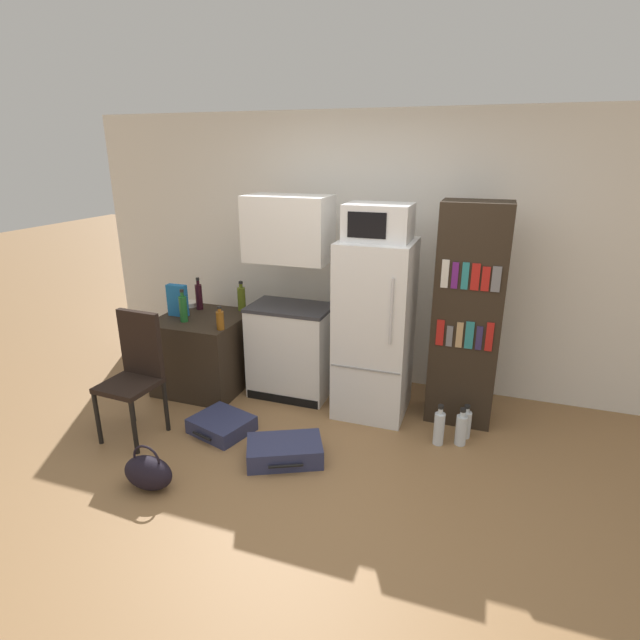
% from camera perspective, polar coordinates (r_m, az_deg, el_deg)
% --- Properties ---
extents(ground_plane, '(24.00, 24.00, 0.00)m').
position_cam_1_polar(ground_plane, '(3.57, -1.60, -19.32)').
color(ground_plane, olive).
extents(wall_back, '(6.40, 0.10, 2.55)m').
position_cam_1_polar(wall_back, '(4.78, 9.17, 7.42)').
color(wall_back, white).
rests_on(wall_back, ground_plane).
extents(side_table, '(0.77, 0.78, 0.72)m').
position_cam_1_polar(side_table, '(4.94, -13.05, -3.60)').
color(side_table, '#2D2319').
rests_on(side_table, ground_plane).
extents(kitchen_hutch, '(0.74, 0.49, 1.84)m').
position_cam_1_polar(kitchen_hutch, '(4.53, -3.43, 1.22)').
color(kitchen_hutch, white).
rests_on(kitchen_hutch, ground_plane).
extents(refrigerator, '(0.60, 0.63, 1.52)m').
position_cam_1_polar(refrigerator, '(4.26, 6.26, -1.06)').
color(refrigerator, white).
rests_on(refrigerator, ground_plane).
extents(microwave, '(0.52, 0.40, 0.29)m').
position_cam_1_polar(microwave, '(4.04, 6.71, 11.05)').
color(microwave, silver).
rests_on(microwave, refrigerator).
extents(bookshelf, '(0.54, 0.38, 1.84)m').
position_cam_1_polar(bookshelf, '(4.23, 16.46, 0.41)').
color(bookshelf, '#2D2319').
rests_on(bookshelf, ground_plane).
extents(bottle_amber_beer, '(0.07, 0.07, 0.21)m').
position_cam_1_polar(bottle_amber_beer, '(4.42, -11.35, 0.02)').
color(bottle_amber_beer, brown).
rests_on(bottle_amber_beer, side_table).
extents(bottle_olive_oil, '(0.08, 0.08, 0.29)m').
position_cam_1_polar(bottle_olive_oil, '(4.91, -8.96, 2.48)').
color(bottle_olive_oil, '#566619').
rests_on(bottle_olive_oil, side_table).
extents(bottle_wine_dark, '(0.07, 0.07, 0.32)m').
position_cam_1_polar(bottle_wine_dark, '(5.02, -13.67, 2.68)').
color(bottle_wine_dark, black).
rests_on(bottle_wine_dark, side_table).
extents(bottle_green_tall, '(0.07, 0.07, 0.30)m').
position_cam_1_polar(bottle_green_tall, '(4.69, -15.37, 1.32)').
color(bottle_green_tall, '#1E6028').
rests_on(bottle_green_tall, side_table).
extents(bowl, '(0.16, 0.16, 0.04)m').
position_cam_1_polar(bowl, '(5.17, -14.61, 1.79)').
color(bowl, silver).
rests_on(bowl, side_table).
extents(cereal_box, '(0.19, 0.07, 0.30)m').
position_cam_1_polar(cereal_box, '(4.87, -15.97, 2.18)').
color(cereal_box, '#1E66A8').
rests_on(cereal_box, side_table).
extents(chair, '(0.42, 0.43, 1.01)m').
position_cam_1_polar(chair, '(4.22, -20.32, -4.92)').
color(chair, black).
rests_on(chair, ground_plane).
extents(suitcase_large_flat, '(0.65, 0.55, 0.15)m').
position_cam_1_polar(suitcase_large_flat, '(3.86, -4.07, -14.71)').
color(suitcase_large_flat, navy).
rests_on(suitcase_large_flat, ground_plane).
extents(suitcase_small_flat, '(0.54, 0.50, 0.13)m').
position_cam_1_polar(suitcase_small_flat, '(4.27, -11.17, -11.65)').
color(suitcase_small_flat, navy).
rests_on(suitcase_small_flat, ground_plane).
extents(handbag, '(0.36, 0.20, 0.33)m').
position_cam_1_polar(handbag, '(3.74, -19.04, -16.12)').
color(handbag, black).
rests_on(handbag, ground_plane).
extents(water_bottle_front, '(0.09, 0.09, 0.29)m').
position_cam_1_polar(water_bottle_front, '(4.26, 16.30, -11.30)').
color(water_bottle_front, silver).
rests_on(water_bottle_front, ground_plane).
extents(water_bottle_middle, '(0.08, 0.08, 0.34)m').
position_cam_1_polar(water_bottle_middle, '(4.10, 13.45, -11.87)').
color(water_bottle_middle, silver).
rests_on(water_bottle_middle, ground_plane).
extents(water_bottle_back, '(0.09, 0.09, 0.31)m').
position_cam_1_polar(water_bottle_back, '(4.15, 15.83, -11.92)').
color(water_bottle_back, silver).
rests_on(water_bottle_back, ground_plane).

